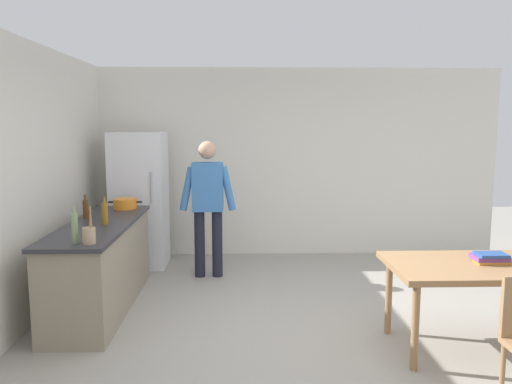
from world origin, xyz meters
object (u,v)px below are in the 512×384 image
object	(u,v)px
bottle_oil_amber	(105,213)
bottle_beer_brown	(86,209)
book_stack	(490,258)
bottle_vinegar_tall	(75,228)
refrigerator	(140,200)
person	(208,200)
utensil_jar	(89,235)
cooking_pot	(125,204)
dining_table	(473,273)

from	to	relation	value
bottle_oil_amber	bottle_beer_brown	bearing A→B (deg)	133.27
book_stack	bottle_vinegar_tall	bearing A→B (deg)	176.93
book_stack	refrigerator	bearing A→B (deg)	142.17
person	book_stack	size ratio (longest dim) A/B	6.07
person	bottle_vinegar_tall	xyz separation A→B (m)	(-1.00, -1.94, 0.06)
utensil_jar	bottle_beer_brown	bearing A→B (deg)	107.98
cooking_pot	bottle_vinegar_tall	distance (m)	1.77
bottle_oil_amber	bottle_vinegar_tall	bearing A→B (deg)	-92.32
bottle_oil_amber	book_stack	distance (m)	3.62
refrigerator	person	distance (m)	1.10
bottle_oil_amber	cooking_pot	bearing A→B (deg)	90.50
person	utensil_jar	size ratio (longest dim) A/B	5.31
refrigerator	cooking_pot	world-z (taller)	refrigerator
person	dining_table	size ratio (longest dim) A/B	1.21
person	bottle_vinegar_tall	bearing A→B (deg)	-117.41
book_stack	bottle_oil_amber	bearing A→B (deg)	163.70
refrigerator	bottle_oil_amber	bearing A→B (deg)	-90.73
cooking_pot	utensil_jar	world-z (taller)	utensil_jar
bottle_beer_brown	bottle_oil_amber	bearing A→B (deg)	-46.73
utensil_jar	cooking_pot	bearing A→B (deg)	93.16
person	book_stack	bearing A→B (deg)	-40.37
refrigerator	bottle_oil_amber	xyz separation A→B (m)	(-0.02, -1.66, 0.12)
bottle_beer_brown	book_stack	world-z (taller)	bottle_beer_brown
dining_table	cooking_pot	bearing A→B (deg)	149.31
bottle_vinegar_tall	bottle_oil_amber	distance (m)	0.83
cooking_pot	bottle_vinegar_tall	xyz separation A→B (m)	(-0.03, -1.77, 0.08)
cooking_pot	book_stack	distance (m)	3.99
refrigerator	cooking_pot	bearing A→B (deg)	-92.33
book_stack	person	bearing A→B (deg)	139.63
person	cooking_pot	world-z (taller)	person
utensil_jar	bottle_oil_amber	xyz separation A→B (m)	(-0.09, 0.85, 0.04)
cooking_pot	bottle_beer_brown	world-z (taller)	bottle_beer_brown
refrigerator	bottle_beer_brown	bearing A→B (deg)	-102.52
person	dining_table	bearing A→B (deg)	-42.41
person	utensil_jar	distance (m)	2.15
person	bottle_oil_amber	distance (m)	1.48
dining_table	utensil_jar	xyz separation A→B (m)	(-3.23, 0.19, 0.31)
utensil_jar	bottle_vinegar_tall	world-z (taller)	same
dining_table	bottle_oil_amber	xyz separation A→B (m)	(-3.32, 1.04, 0.34)
utensil_jar	bottle_vinegar_tall	bearing A→B (deg)	170.52
utensil_jar	bottle_vinegar_tall	size ratio (longest dim) A/B	1.00
cooking_pot	dining_table	bearing A→B (deg)	-30.69
dining_table	bottle_beer_brown	size ratio (longest dim) A/B	5.38
refrigerator	bottle_beer_brown	xyz separation A→B (m)	(-0.30, -1.36, 0.11)
dining_table	utensil_jar	distance (m)	3.25
person	cooking_pot	size ratio (longest dim) A/B	4.25
bottle_vinegar_tall	book_stack	world-z (taller)	bottle_vinegar_tall
refrigerator	bottle_beer_brown	distance (m)	1.40
cooking_pot	book_stack	xyz separation A→B (m)	(3.48, -1.96, -0.17)
person	book_stack	world-z (taller)	person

